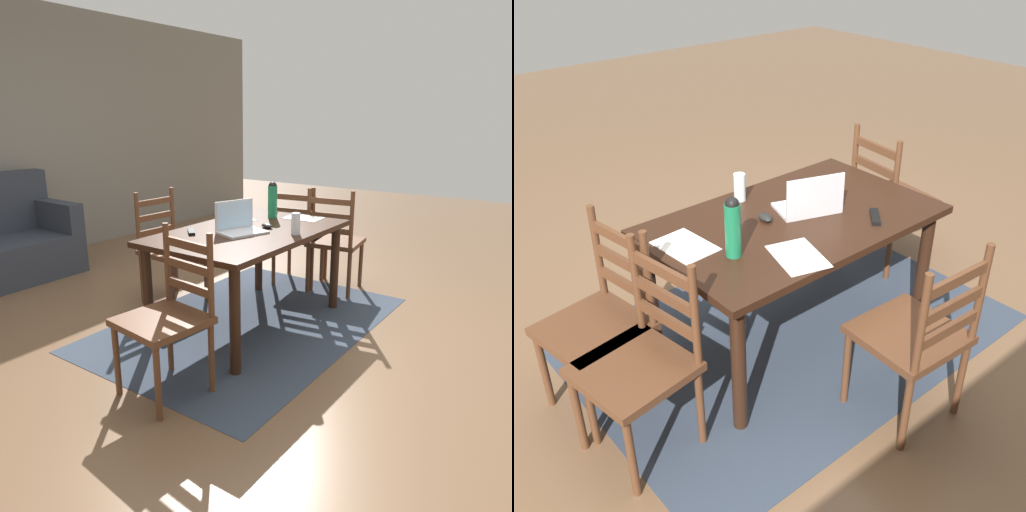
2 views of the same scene
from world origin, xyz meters
TOP-DOWN VIEW (x-y plane):
  - ground_plane at (0.00, 0.00)m, footprint 14.00×14.00m
  - area_rug at (0.00, 0.00)m, footprint 2.37×1.65m
  - dining_table at (0.00, 0.00)m, footprint 1.50×0.92m
  - chair_far_head at (0.00, 0.83)m, footprint 0.47×0.47m
  - chair_left_near at (-1.04, -0.19)m, footprint 0.49×0.49m
  - chair_right_far at (1.04, 0.18)m, footprint 0.50×0.50m
  - chair_right_near at (1.04, -0.19)m, footprint 0.50×0.50m
  - laptop at (-0.11, 0.01)m, footprint 0.37×0.31m
  - water_bottle at (0.47, 0.10)m, footprint 0.07×0.07m
  - drinking_glass at (0.08, -0.35)m, footprint 0.06×0.06m
  - computer_mouse at (0.13, -0.07)m, footprint 0.08×0.11m
  - tv_remote at (-0.32, 0.28)m, footprint 0.15×0.15m
  - paper_stack_left at (0.59, -0.12)m, footprint 0.23×0.31m
  - paper_stack_right at (0.25, 0.31)m, footprint 0.29×0.34m

SIDE VIEW (x-z plane):
  - ground_plane at x=0.00m, z-range 0.00..0.00m
  - area_rug at x=0.00m, z-range 0.00..0.01m
  - chair_far_head at x=0.00m, z-range -0.01..0.94m
  - chair_left_near at x=-1.04m, z-range -0.01..0.94m
  - chair_right_far at x=1.04m, z-range -0.01..0.94m
  - chair_right_near at x=1.04m, z-range -0.01..0.94m
  - dining_table at x=0.00m, z-range 0.28..1.02m
  - paper_stack_left at x=0.59m, z-range 0.74..0.75m
  - paper_stack_right at x=0.25m, z-range 0.74..0.75m
  - tv_remote at x=-0.32m, z-range 0.74..0.76m
  - computer_mouse at x=0.13m, z-range 0.74..0.78m
  - laptop at x=-0.11m, z-range 0.69..0.91m
  - drinking_glass at x=0.08m, z-range 0.74..0.90m
  - water_bottle at x=0.47m, z-range 0.75..1.04m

